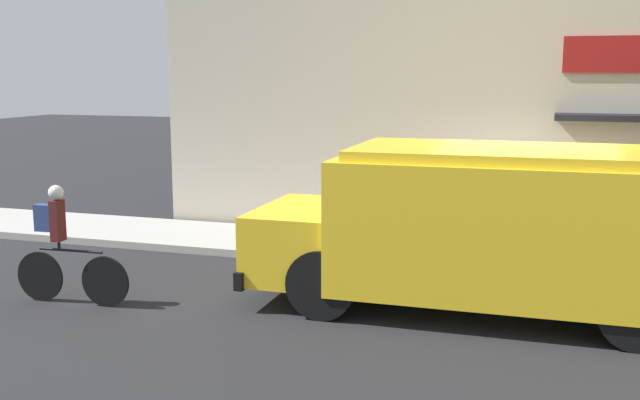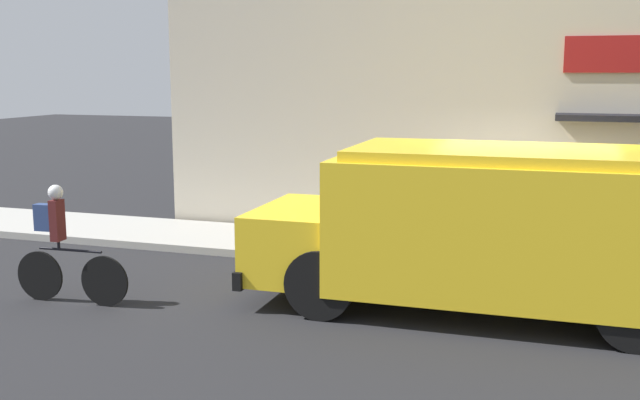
{
  "view_description": "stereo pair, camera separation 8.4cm",
  "coord_description": "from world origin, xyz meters",
  "views": [
    {
      "loc": [
        0.42,
        -11.2,
        3.09
      ],
      "look_at": [
        -3.09,
        -0.2,
        1.1
      ],
      "focal_mm": 42.0,
      "sensor_mm": 36.0,
      "label": 1
    },
    {
      "loc": [
        0.5,
        -11.18,
        3.09
      ],
      "look_at": [
        -3.09,
        -0.2,
        1.1
      ],
      "focal_mm": 42.0,
      "sensor_mm": 36.0,
      "label": 2
    }
  ],
  "objects": [
    {
      "name": "ground_plane",
      "position": [
        0.0,
        0.0,
        0.0
      ],
      "size": [
        70.0,
        70.0,
        0.0
      ],
      "primitive_type": "plane",
      "color": "#232326"
    },
    {
      "name": "sidewalk",
      "position": [
        0.0,
        1.03,
        0.07
      ],
      "size": [
        28.0,
        2.06,
        0.13
      ],
      "color": "#ADAAA3",
      "rests_on": "ground_plane"
    },
    {
      "name": "storefront",
      "position": [
        0.05,
        2.25,
        2.71
      ],
      "size": [
        13.98,
        0.85,
        5.43
      ],
      "color": "beige",
      "rests_on": "ground_plane"
    },
    {
      "name": "school_bus",
      "position": [
        -0.23,
        -1.57,
        1.14
      ],
      "size": [
        6.0,
        2.69,
        2.14
      ],
      "rotation": [
        0.0,
        0.0,
        0.01
      ],
      "color": "yellow",
      "rests_on": "ground_plane"
    },
    {
      "name": "cyclist",
      "position": [
        -5.81,
        -2.98,
        0.76
      ],
      "size": [
        1.68,
        0.21,
        1.61
      ],
      "rotation": [
        0.0,
        0.0,
        0.04
      ],
      "color": "black",
      "rests_on": "ground_plane"
    }
  ]
}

